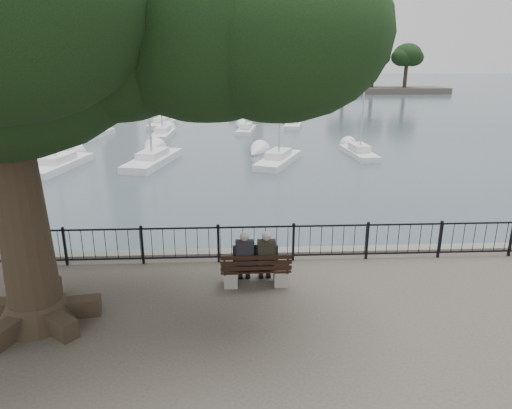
{
  "coord_description": "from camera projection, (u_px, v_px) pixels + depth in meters",
  "views": [
    {
      "loc": [
        -0.55,
        -8.73,
        5.19
      ],
      "look_at": [
        0.0,
        2.5,
        1.6
      ],
      "focal_mm": 32.0,
      "sensor_mm": 36.0,
      "label": 1
    }
  ],
  "objects": [
    {
      "name": "person_left",
      "position": [
        244.0,
        260.0,
        10.85
      ],
      "size": [
        0.41,
        0.69,
        1.39
      ],
      "color": "black",
      "rests_on": "ground"
    },
    {
      "name": "harbor",
      "position": [
        255.0,
        270.0,
        12.92
      ],
      "size": [
        260.0,
        260.0,
        1.2
      ],
      "color": "slate",
      "rests_on": "ground"
    },
    {
      "name": "sailboat_h",
      "position": [
        162.0,
        122.0,
        44.17
      ],
      "size": [
        2.37,
        5.71,
        12.04
      ],
      "color": "white",
      "rests_on": "ground"
    },
    {
      "name": "sailboat_i",
      "position": [
        163.0,
        132.0,
        38.24
      ],
      "size": [
        1.63,
        5.16,
        11.83
      ],
      "color": "white",
      "rests_on": "ground"
    },
    {
      "name": "far_shore",
      "position": [
        371.0,
        72.0,
        85.81
      ],
      "size": [
        30.0,
        8.6,
        9.18
      ],
      "color": "#413D37",
      "rests_on": "ground"
    },
    {
      "name": "sailboat_f",
      "position": [
        246.0,
        129.0,
        40.58
      ],
      "size": [
        1.99,
        4.78,
        9.0
      ],
      "color": "white",
      "rests_on": "ground"
    },
    {
      "name": "sailboat_a",
      "position": [
        59.0,
        164.0,
        26.94
      ],
      "size": [
        2.56,
        5.9,
        10.62
      ],
      "color": "white",
      "rests_on": "ground"
    },
    {
      "name": "bench",
      "position": [
        256.0,
        274.0,
        10.88
      ],
      "size": [
        1.67,
        0.51,
        0.88
      ],
      "color": "gray",
      "rests_on": "ground"
    },
    {
      "name": "sailboat_c",
      "position": [
        278.0,
        158.0,
        28.3
      ],
      "size": [
        3.51,
        5.59,
        10.84
      ],
      "color": "white",
      "rests_on": "ground"
    },
    {
      "name": "tree",
      "position": [
        42.0,
        9.0,
        7.85
      ],
      "size": [
        11.21,
        7.83,
        9.15
      ],
      "color": "black",
      "rests_on": "ground"
    },
    {
      "name": "sailboat_e",
      "position": [
        93.0,
        133.0,
        37.88
      ],
      "size": [
        2.48,
        5.38,
        12.52
      ],
      "color": "white",
      "rests_on": "ground"
    },
    {
      "name": "lighthouse",
      "position": [
        109.0,
        15.0,
        64.68
      ],
      "size": [
        9.41,
        9.41,
        28.99
      ],
      "color": "slate",
      "rests_on": "ground"
    },
    {
      "name": "person_right",
      "position": [
        266.0,
        259.0,
        10.88
      ],
      "size": [
        0.41,
        0.69,
        1.39
      ],
      "color": "black",
      "rests_on": "ground"
    },
    {
      "name": "sailboat_b",
      "position": [
        153.0,
        158.0,
        28.14
      ],
      "size": [
        3.02,
        6.38,
        14.39
      ],
      "color": "white",
      "rests_on": "ground"
    },
    {
      "name": "sailboat_g",
      "position": [
        293.0,
        124.0,
        43.75
      ],
      "size": [
        2.38,
        5.22,
        8.83
      ],
      "color": "white",
      "rests_on": "ground"
    },
    {
      "name": "sailboat_d",
      "position": [
        359.0,
        152.0,
        30.54
      ],
      "size": [
        1.64,
        4.83,
        8.56
      ],
      "color": "white",
      "rests_on": "ground"
    },
    {
      "name": "railing",
      "position": [
        256.0,
        242.0,
        12.12
      ],
      "size": [
        22.06,
        0.06,
        1.0
      ],
      "color": "black",
      "rests_on": "ground"
    },
    {
      "name": "sailboat_j",
      "position": [
        88.0,
        134.0,
        37.76
      ],
      "size": [
        1.84,
        6.08,
        10.92
      ],
      "color": "white",
      "rests_on": "ground"
    },
    {
      "name": "lion_monument",
      "position": [
        253.0,
        92.0,
        57.11
      ],
      "size": [
        6.27,
        6.27,
        9.18
      ],
      "color": "slate",
      "rests_on": "ground"
    }
  ]
}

